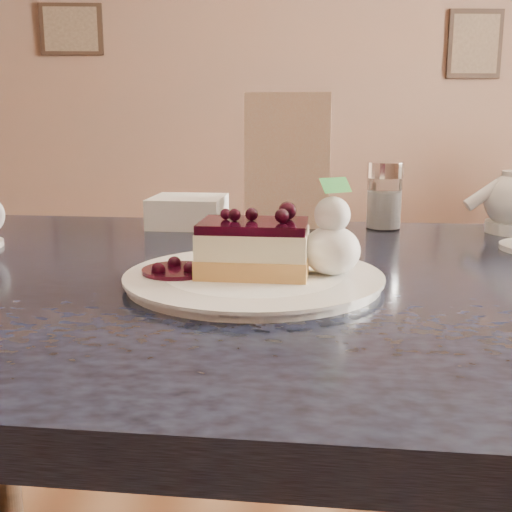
{
  "coord_description": "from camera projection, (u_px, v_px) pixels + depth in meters",
  "views": [
    {
      "loc": [
        -0.23,
        -0.5,
        1.02
      ],
      "look_at": [
        -0.2,
        0.18,
        0.87
      ],
      "focal_mm": 45.0,
      "sensor_mm": 36.0,
      "label": 1
    }
  ],
  "objects": [
    {
      "name": "whipped_cream",
      "position": [
        331.0,
        250.0,
        0.77
      ],
      "size": [
        0.07,
        0.07,
        0.06
      ],
      "color": "white",
      "rests_on": "dessert_plate"
    },
    {
      "name": "berry_sauce",
      "position": [
        178.0,
        271.0,
        0.78
      ],
      "size": [
        0.09,
        0.09,
        0.01
      ],
      "primitive_type": "cylinder",
      "color": "black",
      "rests_on": "dessert_plate"
    },
    {
      "name": "dessert_plate",
      "position": [
        254.0,
        279.0,
        0.78
      ],
      "size": [
        0.31,
        0.31,
        0.01
      ],
      "primitive_type": "cylinder",
      "color": "white",
      "rests_on": "main_table"
    },
    {
      "name": "main_table",
      "position": [
        259.0,
        336.0,
        0.85
      ],
      "size": [
        1.43,
        1.07,
        0.82
      ],
      "rotation": [
        0.0,
        0.0,
        -0.16
      ],
      "color": "black",
      "rests_on": "ground"
    },
    {
      "name": "napkin_stack",
      "position": [
        188.0,
        211.0,
        1.18
      ],
      "size": [
        0.15,
        0.15,
        0.05
      ],
      "primitive_type": "cube",
      "rotation": [
        0.0,
        0.0,
        -0.16
      ],
      "color": "white",
      "rests_on": "main_table"
    },
    {
      "name": "menu_card",
      "position": [
        287.0,
        161.0,
        1.15
      ],
      "size": [
        0.16,
        0.06,
        0.24
      ],
      "primitive_type": "cube",
      "rotation": [
        0.0,
        0.0,
        -0.16
      ],
      "color": "white",
      "rests_on": "main_table"
    },
    {
      "name": "cheesecake_slice",
      "position": [
        254.0,
        248.0,
        0.77
      ],
      "size": [
        0.14,
        0.11,
        0.07
      ],
      "rotation": [
        0.0,
        0.0,
        -0.16
      ],
      "color": "#E49D58",
      "rests_on": "dessert_plate"
    },
    {
      "name": "sugar_shaker",
      "position": [
        384.0,
        195.0,
        1.14
      ],
      "size": [
        0.07,
        0.07,
        0.12
      ],
      "color": "white",
      "rests_on": "main_table"
    }
  ]
}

